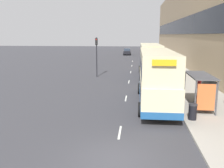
% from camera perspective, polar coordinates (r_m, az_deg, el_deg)
% --- Properties ---
extents(ground_plane, '(220.00, 220.00, 0.00)m').
position_cam_1_polar(ground_plane, '(11.75, 0.65, -16.95)').
color(ground_plane, '#38383D').
extents(pavement, '(5.00, 93.00, 0.14)m').
position_cam_1_polar(pavement, '(49.44, 12.23, 4.63)').
color(pavement, '#A39E93').
rests_on(pavement, ground_plane).
extents(terrace_facade, '(3.10, 93.00, 15.67)m').
position_cam_1_polar(terrace_facade, '(49.80, 17.30, 13.38)').
color(terrace_facade, tan).
rests_on(terrace_facade, ground_plane).
extents(lane_mark_0, '(0.12, 2.00, 0.01)m').
position_cam_1_polar(lane_mark_0, '(14.67, 1.79, -10.97)').
color(lane_mark_0, silver).
rests_on(lane_mark_0, ground_plane).
extents(lane_mark_1, '(0.12, 2.00, 0.01)m').
position_cam_1_polar(lane_mark_1, '(22.14, 3.20, -3.27)').
color(lane_mark_1, silver).
rests_on(lane_mark_1, ground_plane).
extents(lane_mark_2, '(0.12, 2.00, 0.01)m').
position_cam_1_polar(lane_mark_2, '(29.82, 3.88, 0.50)').
color(lane_mark_2, silver).
rests_on(lane_mark_2, ground_plane).
extents(lane_mark_3, '(0.12, 2.00, 0.01)m').
position_cam_1_polar(lane_mark_3, '(37.58, 4.29, 2.73)').
color(lane_mark_3, silver).
rests_on(lane_mark_3, ground_plane).
extents(lane_mark_4, '(0.12, 2.00, 0.01)m').
position_cam_1_polar(lane_mark_4, '(45.37, 4.55, 4.19)').
color(lane_mark_4, silver).
rests_on(lane_mark_4, ground_plane).
extents(lane_mark_5, '(0.12, 2.00, 0.01)m').
position_cam_1_polar(lane_mark_5, '(53.19, 4.74, 5.23)').
color(lane_mark_5, silver).
rests_on(lane_mark_5, ground_plane).
extents(bus_shelter, '(1.60, 4.20, 2.48)m').
position_cam_1_polar(bus_shelter, '(19.47, 20.09, -0.33)').
color(bus_shelter, '#4C4C51').
rests_on(bus_shelter, ground_plane).
extents(double_decker_bus_near, '(2.85, 10.55, 4.30)m').
position_cam_1_polar(double_decker_bus_near, '(20.12, 10.13, 1.73)').
color(double_decker_bus_near, beige).
rests_on(double_decker_bus_near, ground_plane).
extents(double_decker_bus_ahead, '(2.85, 10.95, 4.30)m').
position_cam_1_polar(double_decker_bus_ahead, '(33.54, 8.71, 5.53)').
color(double_decker_bus_ahead, beige).
rests_on(double_decker_bus_ahead, ground_plane).
extents(car_0, '(2.04, 3.83, 1.81)m').
position_cam_1_polar(car_0, '(69.42, 3.47, 7.38)').
color(car_0, black).
rests_on(car_0, ground_plane).
extents(pedestrian_1, '(0.31, 0.31, 1.58)m').
position_cam_1_polar(pedestrian_1, '(23.35, 21.56, -0.92)').
color(pedestrian_1, '#23232D').
rests_on(pedestrian_1, ground_plane).
extents(pedestrian_2, '(0.33, 0.33, 1.65)m').
position_cam_1_polar(pedestrian_2, '(23.14, 19.27, -0.77)').
color(pedestrian_2, '#23232D').
rests_on(pedestrian_2, ground_plane).
extents(pedestrian_3, '(0.33, 0.33, 1.67)m').
position_cam_1_polar(pedestrian_3, '(20.98, 20.25, -2.02)').
color(pedestrian_3, '#23232D').
rests_on(pedestrian_3, ground_plane).
extents(litter_bin, '(0.55, 0.55, 1.05)m').
position_cam_1_polar(litter_bin, '(16.99, 17.96, -6.02)').
color(litter_bin, black).
rests_on(litter_bin, ground_plane).
extents(traffic_light_far_kerb, '(0.30, 0.32, 5.20)m').
position_cam_1_polar(traffic_light_far_kerb, '(33.05, -3.55, 7.64)').
color(traffic_light_far_kerb, black).
rests_on(traffic_light_far_kerb, ground_plane).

